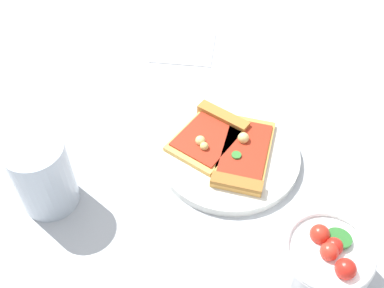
# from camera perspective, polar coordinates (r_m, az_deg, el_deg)

# --- Properties ---
(ground_plane) EXTENTS (2.40, 2.40, 0.00)m
(ground_plane) POSITION_cam_1_polar(r_m,az_deg,el_deg) (0.75, 3.34, -0.39)
(ground_plane) COLOR #B2B7BC
(ground_plane) RESTS_ON ground
(plate) EXTENTS (0.22, 0.22, 0.01)m
(plate) POSITION_cam_1_polar(r_m,az_deg,el_deg) (0.73, 4.60, -1.31)
(plate) COLOR silver
(plate) RESTS_ON ground_plane
(pizza_slice_near) EXTENTS (0.15, 0.09, 0.02)m
(pizza_slice_near) POSITION_cam_1_polar(r_m,az_deg,el_deg) (0.71, 6.35, -1.56)
(pizza_slice_near) COLOR gold
(pizza_slice_near) RESTS_ON plate
(pizza_slice_far) EXTENTS (0.15, 0.13, 0.02)m
(pizza_slice_far) POSITION_cam_1_polar(r_m,az_deg,el_deg) (0.74, 2.49, 1.26)
(pizza_slice_far) COLOR #E5B256
(pizza_slice_far) RESTS_ON plate
(salad_bowl) EXTENTS (0.11, 0.11, 0.09)m
(salad_bowl) POSITION_cam_1_polar(r_m,az_deg,el_deg) (0.61, 16.01, -13.74)
(salad_bowl) COLOR white
(salad_bowl) RESTS_ON ground_plane
(soda_glass) EXTENTS (0.08, 0.08, 0.12)m
(soda_glass) POSITION_cam_1_polar(r_m,az_deg,el_deg) (0.67, -17.89, -3.80)
(soda_glass) COLOR silver
(soda_glass) RESTS_ON ground_plane
(paper_napkin) EXTENTS (0.12, 0.12, 0.00)m
(paper_napkin) POSITION_cam_1_polar(r_m,az_deg,el_deg) (0.94, -1.04, 12.01)
(paper_napkin) COLOR white
(paper_napkin) RESTS_ON ground_plane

